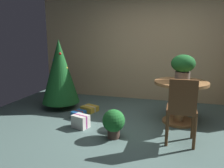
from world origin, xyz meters
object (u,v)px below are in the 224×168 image
object	(u,v)px
flower_vase	(183,66)
gift_box_gold	(90,109)
round_dining_table	(180,95)
wooden_chair_near	(182,107)
gift_box_blue	(79,114)
holiday_tree	(60,71)
gift_box_cream	(81,121)
potted_plant	(114,122)

from	to	relation	value
flower_vase	gift_box_gold	xyz separation A→B (m)	(-1.80, 0.05, -0.97)
round_dining_table	gift_box_gold	world-z (taller)	round_dining_table
wooden_chair_near	gift_box_blue	distance (m)	2.00
holiday_tree	gift_box_blue	xyz separation A→B (m)	(0.62, -0.46, -0.74)
flower_vase	holiday_tree	size ratio (longest dim) A/B	0.31
gift_box_cream	gift_box_blue	distance (m)	0.49
wooden_chair_near	gift_box_cream	xyz separation A→B (m)	(-1.62, 0.16, -0.44)
round_dining_table	potted_plant	distance (m)	1.37
gift_box_cream	holiday_tree	bearing A→B (deg)	134.01
holiday_tree	gift_box_cream	bearing A→B (deg)	-45.99
holiday_tree	gift_box_blue	size ratio (longest dim) A/B	5.01
holiday_tree	potted_plant	size ratio (longest dim) A/B	3.30
holiday_tree	round_dining_table	bearing A→B (deg)	-4.28
round_dining_table	flower_vase	xyz separation A→B (m)	(0.01, 0.08, 0.52)
round_dining_table	wooden_chair_near	distance (m)	0.87
gift_box_blue	gift_box_gold	bearing A→B (deg)	80.68
flower_vase	wooden_chair_near	distance (m)	1.06
gift_box_cream	gift_box_gold	bearing A→B (deg)	101.55
round_dining_table	gift_box_blue	bearing A→B (deg)	-171.65
wooden_chair_near	holiday_tree	distance (m)	2.70
flower_vase	holiday_tree	world-z (taller)	holiday_tree
gift_box_blue	potted_plant	xyz separation A→B (m)	(0.88, -0.65, 0.19)
potted_plant	round_dining_table	bearing A→B (deg)	43.70
gift_box_gold	wooden_chair_near	bearing A→B (deg)	-29.10
round_dining_table	holiday_tree	size ratio (longest dim) A/B	0.63
flower_vase	gift_box_blue	size ratio (longest dim) A/B	1.56
round_dining_table	wooden_chair_near	bearing A→B (deg)	-90.00
flower_vase	round_dining_table	bearing A→B (deg)	-100.42
gift_box_gold	flower_vase	bearing A→B (deg)	-1.65
round_dining_table	potted_plant	size ratio (longest dim) A/B	2.07
wooden_chair_near	gift_box_gold	distance (m)	2.10
potted_plant	gift_box_cream	bearing A→B (deg)	160.90
gift_box_gold	potted_plant	world-z (taller)	potted_plant
wooden_chair_near	holiday_tree	world-z (taller)	holiday_tree
round_dining_table	potted_plant	bearing A→B (deg)	-136.30
wooden_chair_near	gift_box_blue	size ratio (longest dim) A/B	3.27
flower_vase	wooden_chair_near	size ratio (longest dim) A/B	0.48
flower_vase	gift_box_blue	bearing A→B (deg)	-169.42
wooden_chair_near	gift_box_blue	bearing A→B (deg)	162.22
gift_box_blue	potted_plant	bearing A→B (deg)	-36.61
gift_box_gold	gift_box_blue	world-z (taller)	gift_box_blue
gift_box_gold	holiday_tree	bearing A→B (deg)	175.30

